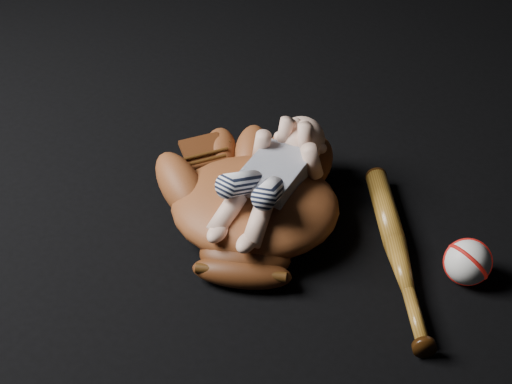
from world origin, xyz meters
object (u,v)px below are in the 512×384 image
baseball_glove (255,199)px  baseball (468,262)px  newborn_baby (268,177)px  baseball_bat (398,253)px

baseball_glove → baseball: baseball_glove is taller
newborn_baby → baseball_bat: size_ratio=0.77×
baseball_bat → baseball: size_ratio=5.69×
baseball_glove → baseball: (0.37, 0.07, -0.03)m
baseball → newborn_baby: bearing=-169.9°
baseball_bat → baseball: 0.12m
baseball_glove → baseball: 0.38m
baseball_bat → baseball: bearing=10.9°
baseball_glove → newborn_baby: newborn_baby is taller
baseball_glove → newborn_baby: size_ratio=1.27×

